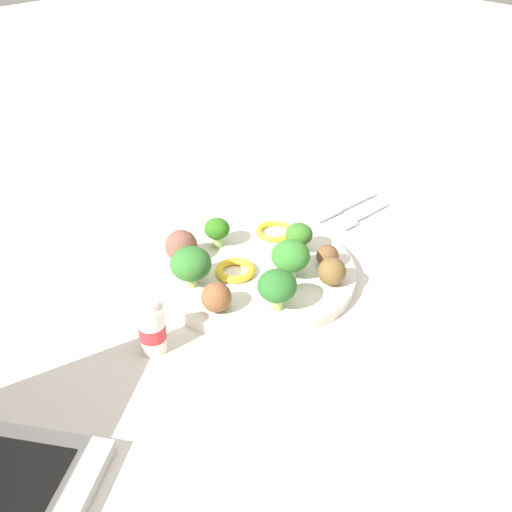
{
  "coord_description": "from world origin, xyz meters",
  "views": [
    {
      "loc": [
        0.5,
        0.52,
        0.51
      ],
      "look_at": [
        0.0,
        0.0,
        0.04
      ],
      "focal_mm": 43.95,
      "sensor_mm": 36.0,
      "label": 1
    }
  ],
  "objects_px": {
    "broccoli_floret_back_left": "(277,287)",
    "meatball_near_rim": "(327,256)",
    "napkin": "(354,212)",
    "broccoli_floret_center": "(291,256)",
    "broccoli_floret_mid_right": "(299,235)",
    "knife": "(343,207)",
    "broccoli_floret_far_rim": "(191,264)",
    "meatball_mid_right": "(181,246)",
    "broccoli_floret_front_left": "(218,230)",
    "meatball_back_right": "(332,272)",
    "plate": "(256,273)",
    "fork": "(359,215)",
    "yogurt_bottle": "(152,328)",
    "pepper_ring_front_left": "(275,231)",
    "pepper_ring_mid_right": "(235,270)",
    "meatball_front_right": "(216,297)"
  },
  "relations": [
    {
      "from": "broccoli_floret_mid_right",
      "to": "yogurt_bottle",
      "type": "xyz_separation_m",
      "value": [
        0.27,
        0.01,
        -0.01
      ]
    },
    {
      "from": "broccoli_floret_back_left",
      "to": "pepper_ring_front_left",
      "type": "bearing_deg",
      "value": -134.47
    },
    {
      "from": "knife",
      "to": "yogurt_bottle",
      "type": "bearing_deg",
      "value": 8.46
    },
    {
      "from": "broccoli_floret_center",
      "to": "meatball_mid_right",
      "type": "height_order",
      "value": "broccoli_floret_center"
    },
    {
      "from": "pepper_ring_front_left",
      "to": "knife",
      "type": "relative_size",
      "value": 0.4
    },
    {
      "from": "broccoli_floret_back_left",
      "to": "broccoli_floret_mid_right",
      "type": "bearing_deg",
      "value": -148.63
    },
    {
      "from": "broccoli_floret_front_left",
      "to": "yogurt_bottle",
      "type": "bearing_deg",
      "value": 28.68
    },
    {
      "from": "fork",
      "to": "napkin",
      "type": "bearing_deg",
      "value": -114.63
    },
    {
      "from": "broccoli_floret_center",
      "to": "broccoli_floret_mid_right",
      "type": "bearing_deg",
      "value": -147.09
    },
    {
      "from": "broccoli_floret_far_rim",
      "to": "pepper_ring_front_left",
      "type": "xyz_separation_m",
      "value": [
        -0.18,
        -0.02,
        -0.03
      ]
    },
    {
      "from": "broccoli_floret_front_left",
      "to": "knife",
      "type": "bearing_deg",
      "value": 169.9
    },
    {
      "from": "napkin",
      "to": "broccoli_floret_center",
      "type": "bearing_deg",
      "value": 17.06
    },
    {
      "from": "plate",
      "to": "knife",
      "type": "relative_size",
      "value": 1.92
    },
    {
      "from": "broccoli_floret_center",
      "to": "knife",
      "type": "xyz_separation_m",
      "value": [
        -0.22,
        -0.09,
        -0.04
      ]
    },
    {
      "from": "broccoli_floret_back_left",
      "to": "napkin",
      "type": "relative_size",
      "value": 0.32
    },
    {
      "from": "broccoli_floret_center",
      "to": "broccoli_floret_mid_right",
      "type": "height_order",
      "value": "broccoli_floret_center"
    },
    {
      "from": "knife",
      "to": "meatball_front_right",
      "type": "bearing_deg",
      "value": 12.15
    },
    {
      "from": "meatball_near_rim",
      "to": "fork",
      "type": "distance_m",
      "value": 0.18
    },
    {
      "from": "broccoli_floret_back_left",
      "to": "meatball_near_rim",
      "type": "bearing_deg",
      "value": -170.67
    },
    {
      "from": "knife",
      "to": "meatball_near_rim",
      "type": "bearing_deg",
      "value": 32.71
    },
    {
      "from": "broccoli_floret_mid_right",
      "to": "meatball_front_right",
      "type": "xyz_separation_m",
      "value": [
        0.17,
        0.02,
        -0.01
      ]
    },
    {
      "from": "meatball_near_rim",
      "to": "knife",
      "type": "distance_m",
      "value": 0.19
    },
    {
      "from": "broccoli_floret_far_rim",
      "to": "pepper_ring_mid_right",
      "type": "height_order",
      "value": "broccoli_floret_far_rim"
    },
    {
      "from": "pepper_ring_front_left",
      "to": "broccoli_floret_far_rim",
      "type": "bearing_deg",
      "value": 5.96
    },
    {
      "from": "pepper_ring_mid_right",
      "to": "meatball_front_right",
      "type": "bearing_deg",
      "value": 31.47
    },
    {
      "from": "meatball_mid_right",
      "to": "pepper_ring_front_left",
      "type": "bearing_deg",
      "value": 164.47
    },
    {
      "from": "broccoli_floret_center",
      "to": "knife",
      "type": "bearing_deg",
      "value": -158.24
    },
    {
      "from": "broccoli_floret_far_rim",
      "to": "napkin",
      "type": "bearing_deg",
      "value": 178.69
    },
    {
      "from": "meatball_back_right",
      "to": "pepper_ring_mid_right",
      "type": "height_order",
      "value": "meatball_back_right"
    },
    {
      "from": "yogurt_bottle",
      "to": "pepper_ring_front_left",
      "type": "bearing_deg",
      "value": -165.52
    },
    {
      "from": "broccoli_floret_back_left",
      "to": "meatball_near_rim",
      "type": "relative_size",
      "value": 1.71
    },
    {
      "from": "broccoli_floret_front_left",
      "to": "napkin",
      "type": "distance_m",
      "value": 0.26
    },
    {
      "from": "plate",
      "to": "pepper_ring_front_left",
      "type": "relative_size",
      "value": 4.87
    },
    {
      "from": "broccoli_floret_mid_right",
      "to": "broccoli_floret_far_rim",
      "type": "distance_m",
      "value": 0.17
    },
    {
      "from": "napkin",
      "to": "fork",
      "type": "bearing_deg",
      "value": 65.37
    },
    {
      "from": "plate",
      "to": "broccoli_floret_back_left",
      "type": "relative_size",
      "value": 5.1
    },
    {
      "from": "plate",
      "to": "meatball_near_rim",
      "type": "xyz_separation_m",
      "value": [
        -0.08,
        0.06,
        0.02
      ]
    },
    {
      "from": "broccoli_floret_far_rim",
      "to": "meatball_near_rim",
      "type": "xyz_separation_m",
      "value": [
        -0.17,
        0.09,
        -0.02
      ]
    },
    {
      "from": "broccoli_floret_center",
      "to": "napkin",
      "type": "distance_m",
      "value": 0.24
    },
    {
      "from": "plate",
      "to": "pepper_ring_front_left",
      "type": "distance_m",
      "value": 0.1
    },
    {
      "from": "broccoli_floret_front_left",
      "to": "yogurt_bottle",
      "type": "height_order",
      "value": "yogurt_bottle"
    },
    {
      "from": "broccoli_floret_far_rim",
      "to": "knife",
      "type": "distance_m",
      "value": 0.33
    },
    {
      "from": "broccoli_floret_mid_right",
      "to": "yogurt_bottle",
      "type": "height_order",
      "value": "yogurt_bottle"
    },
    {
      "from": "meatball_mid_right",
      "to": "meatball_near_rim",
      "type": "bearing_deg",
      "value": 132.14
    },
    {
      "from": "meatball_near_rim",
      "to": "napkin",
      "type": "xyz_separation_m",
      "value": [
        -0.17,
        -0.09,
        -0.03
      ]
    },
    {
      "from": "broccoli_floret_front_left",
      "to": "meatball_back_right",
      "type": "relative_size",
      "value": 1.14
    },
    {
      "from": "napkin",
      "to": "fork",
      "type": "xyz_separation_m",
      "value": [
        0.01,
        0.02,
        0.0
      ]
    },
    {
      "from": "broccoli_floret_far_rim",
      "to": "fork",
      "type": "relative_size",
      "value": 0.47
    },
    {
      "from": "pepper_ring_mid_right",
      "to": "yogurt_bottle",
      "type": "distance_m",
      "value": 0.17
    },
    {
      "from": "broccoli_floret_mid_right",
      "to": "pepper_ring_mid_right",
      "type": "bearing_deg",
      "value": -12.3
    }
  ]
}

